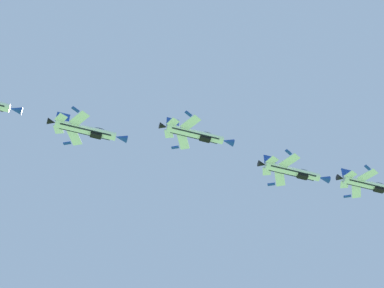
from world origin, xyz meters
name	(u,v)px	position (x,y,z in m)	size (l,w,h in m)	color
fighter_jet_lead	(370,185)	(4.88, 104.43, 103.56)	(13.49, 12.01, 4.36)	white
fighter_jet_left_wing	(294,172)	(-9.39, 92.91, 101.61)	(13.49, 12.02, 4.34)	white
fighter_jet_right_wing	(196,134)	(-25.84, 78.97, 105.01)	(13.49, 12.02, 4.35)	white
fighter_jet_left_outer	(87,130)	(-44.47, 67.46, 101.12)	(13.49, 12.01, 4.37)	white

